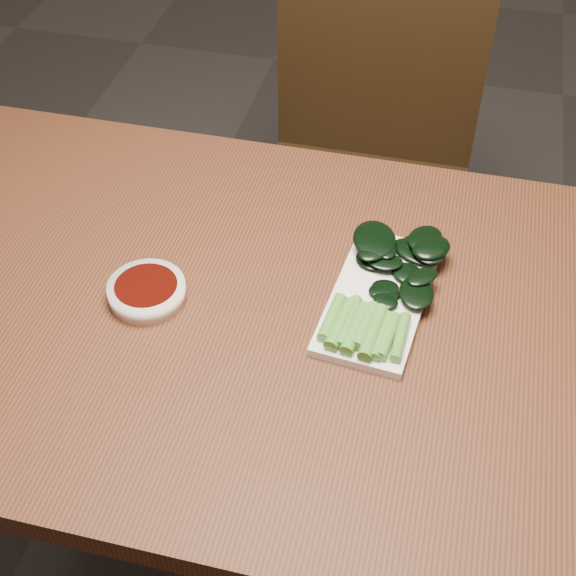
{
  "coord_description": "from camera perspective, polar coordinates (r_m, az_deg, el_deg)",
  "views": [
    {
      "loc": [
        0.18,
        -0.78,
        1.6
      ],
      "look_at": [
        -0.02,
        0.04,
        0.76
      ],
      "focal_mm": 50.0,
      "sensor_mm": 36.0,
      "label": 1
    }
  ],
  "objects": [
    {
      "name": "gai_lan",
      "position": [
        1.18,
        7.04,
        0.64
      ],
      "size": [
        0.17,
        0.29,
        0.03
      ],
      "color": "#519935",
      "rests_on": "serving_plate"
    },
    {
      "name": "sauce_bowl",
      "position": [
        1.19,
        -10.01,
        -0.22
      ],
      "size": [
        0.11,
        0.11,
        0.03
      ],
      "color": "white",
      "rests_on": "table"
    },
    {
      "name": "serving_plate",
      "position": [
        1.18,
        6.46,
        -0.7
      ],
      "size": [
        0.16,
        0.28,
        0.01
      ],
      "rotation": [
        0.0,
        0.0,
        -0.1
      ],
      "color": "white",
      "rests_on": "table"
    },
    {
      "name": "chair_far",
      "position": [
        1.86,
        5.42,
        8.3
      ],
      "size": [
        0.47,
        0.47,
        0.89
      ],
      "rotation": [
        0.0,
        0.0,
        0.0
      ],
      "color": "black",
      "rests_on": "ground"
    },
    {
      "name": "ground",
      "position": [
        1.79,
        0.4,
        -18.44
      ],
      "size": [
        6.0,
        6.0,
        0.0
      ],
      "primitive_type": "plane",
      "color": "#322F2F",
      "rests_on": "ground"
    },
    {
      "name": "table",
      "position": [
        1.22,
        0.56,
        -4.03
      ],
      "size": [
        1.4,
        0.8,
        0.75
      ],
      "color": "#4D2716",
      "rests_on": "ground"
    }
  ]
}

